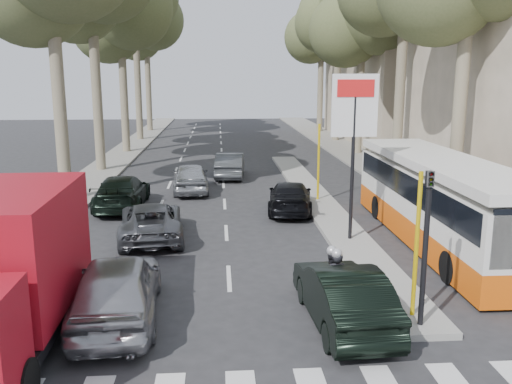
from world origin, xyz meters
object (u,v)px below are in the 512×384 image
silver_hatchback (117,288)px  motorcycle (333,282)px  city_bus (440,199)px  red_truck (2,270)px  dark_hatchback (343,295)px

silver_hatchback → motorcycle: size_ratio=2.42×
motorcycle → city_bus: bearing=41.5°
red_truck → city_bus: size_ratio=0.55×
dark_hatchback → motorcycle: 0.69m
dark_hatchback → motorcycle: (-0.08, 0.68, 0.04)m
city_bus → dark_hatchback: bearing=-128.2°
red_truck → city_bus: red_truck is taller
silver_hatchback → city_bus: size_ratio=0.42×
red_truck → motorcycle: size_ratio=3.18×
dark_hatchback → city_bus: 7.41m
red_truck → motorcycle: (7.06, 1.35, -0.96)m
motorcycle → dark_hatchback: bearing=-89.6°
silver_hatchback → red_truck: bearing=27.2°
dark_hatchback → red_truck: 7.24m
red_truck → city_bus: 13.37m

